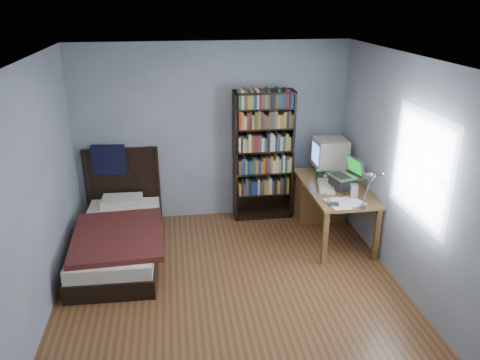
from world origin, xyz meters
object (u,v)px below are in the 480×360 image
at_px(soda_can, 319,175).
at_px(bookshelf, 263,156).
at_px(desk_lamp, 369,182).
at_px(speaker, 354,191).
at_px(laptop, 343,180).
at_px(keyboard, 326,186).
at_px(bed, 119,234).
at_px(desk, 323,195).
at_px(crt_monitor, 330,154).

xyz_separation_m(soda_can, bookshelf, (-0.66, 0.51, 0.14)).
height_order(desk_lamp, speaker, desk_lamp).
bearing_deg(bookshelf, soda_can, -37.61).
height_order(laptop, desk_lamp, desk_lamp).
bearing_deg(speaker, keyboard, 134.98).
xyz_separation_m(laptop, speaker, (0.03, -0.31, -0.03)).
height_order(desk_lamp, keyboard, desk_lamp).
bearing_deg(soda_can, laptop, -55.21).
height_order(laptop, speaker, laptop).
bearing_deg(laptop, soda_can, 124.79).
relative_size(desk_lamp, bed, 0.29).
bearing_deg(desk, soda_can, -129.03).
xyz_separation_m(crt_monitor, desk_lamp, (-0.10, -1.56, 0.20)).
bearing_deg(bookshelf, keyboard, -49.09).
bearing_deg(desk, desk_lamp, -90.89).
height_order(soda_can, bed, bed).
relative_size(desk_lamp, speaker, 3.53).
xyz_separation_m(desk_lamp, keyboard, (-0.11, 1.04, -0.46)).
distance_m(keyboard, speaker, 0.43).
bearing_deg(bookshelf, laptop, -43.19).
bearing_deg(desk, speaker, -82.63).
distance_m(crt_monitor, soda_can, 0.40).
bearing_deg(laptop, crt_monitor, 89.99).
bearing_deg(soda_can, bed, -173.77).
distance_m(desk_lamp, bookshelf, 2.00).
xyz_separation_m(laptop, bookshelf, (-0.89, 0.83, 0.09)).
distance_m(laptop, keyboard, 0.24).
relative_size(crt_monitor, desk_lamp, 0.82).
bearing_deg(soda_can, desk_lamp, -84.66).
bearing_deg(desk, laptop, -81.14).
distance_m(soda_can, bed, 2.72).
relative_size(speaker, bookshelf, 0.09).
xyz_separation_m(desk, keyboard, (-0.13, -0.45, 0.34)).
bearing_deg(desk_lamp, bed, 159.82).
bearing_deg(keyboard, bookshelf, 144.69).
relative_size(laptop, bed, 0.20).
bearing_deg(soda_can, speaker, -68.40).
xyz_separation_m(desk, desk_lamp, (-0.02, -1.49, 0.80)).
relative_size(desk_lamp, bookshelf, 0.32).
xyz_separation_m(desk, crt_monitor, (0.08, 0.08, 0.60)).
relative_size(crt_monitor, soda_can, 3.76).
relative_size(desk_lamp, soda_can, 4.56).
xyz_separation_m(desk, bookshelf, (-0.81, 0.33, 0.52)).
bearing_deg(desk, bed, -170.49).
bearing_deg(keyboard, laptop, 0.48).
xyz_separation_m(desk_lamp, bed, (-2.77, 1.02, -0.95)).
distance_m(soda_can, bookshelf, 0.85).
height_order(keyboard, bed, bed).
height_order(keyboard, speaker, speaker).
xyz_separation_m(desk, laptop, (0.08, -0.50, 0.43)).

